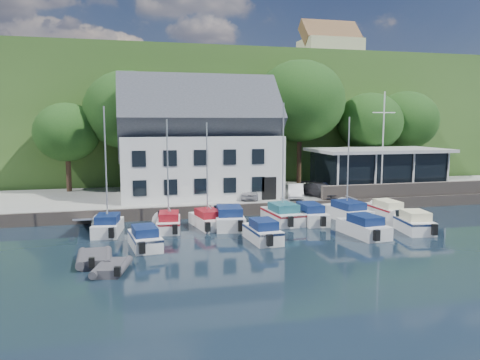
% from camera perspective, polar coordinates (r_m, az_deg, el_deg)
% --- Properties ---
extents(ground, '(180.00, 180.00, 0.00)m').
position_cam_1_polar(ground, '(30.32, 13.47, -7.91)').
color(ground, black).
rests_on(ground, ground).
extents(quay, '(60.00, 13.00, 1.00)m').
position_cam_1_polar(quay, '(46.10, 3.45, -1.96)').
color(quay, gray).
rests_on(quay, ground).
extents(quay_face, '(60.00, 0.30, 1.00)m').
position_cam_1_polar(quay_face, '(40.04, 6.24, -3.37)').
color(quay_face, '#645850').
rests_on(quay_face, ground).
extents(hillside, '(160.00, 75.00, 16.00)m').
position_cam_1_polar(hillside, '(88.99, -5.17, 7.24)').
color(hillside, '#2C4A1B').
rests_on(hillside, ground).
extents(field_patch, '(50.00, 30.00, 0.30)m').
position_cam_1_polar(field_patch, '(98.70, -1.26, 11.98)').
color(field_patch, '#5A6231').
rests_on(field_patch, hillside).
extents(farmhouse, '(10.40, 7.00, 8.20)m').
position_cam_1_polar(farmhouse, '(86.59, 10.90, 15.18)').
color(farmhouse, '#BFB891').
rests_on(farmhouse, hillside).
extents(harbor_building, '(14.40, 8.20, 8.70)m').
position_cam_1_polar(harbor_building, '(43.02, -5.05, 3.88)').
color(harbor_building, silver).
rests_on(harbor_building, quay).
extents(club_pavilion, '(13.20, 7.20, 4.10)m').
position_cam_1_polar(club_pavilion, '(48.87, 16.42, 1.29)').
color(club_pavilion, black).
rests_on(club_pavilion, quay).
extents(seawall, '(18.00, 0.50, 1.20)m').
position_cam_1_polar(seawall, '(45.71, 20.35, -1.08)').
color(seawall, '#645850').
rests_on(seawall, quay).
extents(gangway, '(1.20, 6.00, 1.40)m').
position_cam_1_polar(gangway, '(35.90, -18.26, -5.73)').
color(gangway, silver).
rests_on(gangway, ground).
extents(car_silver, '(2.61, 4.00, 1.27)m').
position_cam_1_polar(car_silver, '(41.28, 1.27, -1.42)').
color(car_silver, silver).
rests_on(car_silver, quay).
extents(car_white, '(2.50, 4.00, 1.25)m').
position_cam_1_polar(car_white, '(41.98, 6.79, -1.34)').
color(car_white, silver).
rests_on(car_white, quay).
extents(car_dgrey, '(2.66, 4.46, 1.21)m').
position_cam_1_polar(car_dgrey, '(43.12, 9.76, -1.20)').
color(car_dgrey, '#2D2C31').
rests_on(car_dgrey, quay).
extents(car_blue, '(2.59, 4.20, 1.34)m').
position_cam_1_polar(car_blue, '(44.86, 12.18, -0.85)').
color(car_blue, navy).
rests_on(car_blue, quay).
extents(flagpole, '(2.28, 0.20, 9.49)m').
position_cam_1_polar(flagpole, '(44.82, 17.02, 4.23)').
color(flagpole, silver).
rests_on(flagpole, quay).
extents(tree_0, '(6.29, 6.29, 8.60)m').
position_cam_1_polar(tree_0, '(48.29, -20.29, 3.75)').
color(tree_0, '#113610').
rests_on(tree_0, quay).
extents(tree_1, '(8.62, 8.62, 11.78)m').
position_cam_1_polar(tree_1, '(47.87, -13.47, 5.88)').
color(tree_1, '#113610').
rests_on(tree_1, quay).
extents(tree_2, '(8.15, 8.15, 11.14)m').
position_cam_1_polar(tree_2, '(49.31, -0.67, 5.73)').
color(tree_2, '#113610').
rests_on(tree_2, quay).
extents(tree_3, '(9.78, 9.78, 13.36)m').
position_cam_1_polar(tree_3, '(51.42, 7.29, 6.97)').
color(tree_3, '#113610').
rests_on(tree_3, quay).
extents(tree_4, '(7.31, 7.31, 9.99)m').
position_cam_1_polar(tree_4, '(54.66, 15.49, 5.00)').
color(tree_4, '#113610').
rests_on(tree_4, quay).
extents(tree_5, '(7.54, 7.54, 10.30)m').
position_cam_1_polar(tree_5, '(58.29, 19.45, 5.13)').
color(tree_5, '#113610').
rests_on(tree_5, quay).
extents(boat_r1_0, '(2.60, 5.50, 8.55)m').
position_cam_1_polar(boat_r1_0, '(33.35, -16.02, 0.84)').
color(boat_r1_0, silver).
rests_on(boat_r1_0, ground).
extents(boat_r1_1, '(2.38, 5.35, 8.39)m').
position_cam_1_polar(boat_r1_1, '(33.47, -8.80, 0.92)').
color(boat_r1_1, silver).
rests_on(boat_r1_1, ground).
extents(boat_r1_2, '(2.82, 6.07, 8.21)m').
position_cam_1_polar(boat_r1_2, '(34.29, -4.04, 0.98)').
color(boat_r1_2, silver).
rests_on(boat_r1_2, ground).
extents(boat_r1_3, '(3.04, 6.67, 1.57)m').
position_cam_1_polar(boat_r1_3, '(34.79, -1.40, -4.45)').
color(boat_r1_3, silver).
rests_on(boat_r1_3, ground).
extents(boat_r1_4, '(2.68, 6.31, 9.50)m').
position_cam_1_polar(boat_r1_4, '(35.75, 5.26, 2.25)').
color(boat_r1_4, silver).
rests_on(boat_r1_4, ground).
extents(boat_r1_5, '(1.99, 6.78, 1.50)m').
position_cam_1_polar(boat_r1_5, '(36.89, 8.39, -3.91)').
color(boat_r1_5, silver).
rests_on(boat_r1_5, ground).
extents(boat_r1_6, '(3.08, 6.87, 9.16)m').
position_cam_1_polar(boat_r1_6, '(37.95, 13.05, 2.13)').
color(boat_r1_6, silver).
rests_on(boat_r1_6, ground).
extents(boat_r1_7, '(1.92, 6.43, 1.40)m').
position_cam_1_polar(boat_r1_7, '(40.25, 17.34, -3.31)').
color(boat_r1_7, silver).
rests_on(boat_r1_7, ground).
extents(boat_r2_0, '(2.41, 5.43, 1.38)m').
position_cam_1_polar(boat_r2_0, '(29.76, -11.53, -6.77)').
color(boat_r2_0, silver).
rests_on(boat_r2_0, ground).
extents(boat_r2_2, '(2.13, 5.21, 1.48)m').
position_cam_1_polar(boat_r2_2, '(30.69, 2.78, -6.12)').
color(boat_r2_2, silver).
rests_on(boat_r2_2, ground).
extents(boat_r2_3, '(2.69, 6.03, 1.48)m').
position_cam_1_polar(boat_r2_3, '(33.22, 14.80, -5.32)').
color(boat_r2_3, silver).
rests_on(boat_r2_3, ground).
extents(boat_r2_4, '(2.74, 5.44, 1.53)m').
position_cam_1_polar(boat_r2_4, '(35.46, 20.36, -4.71)').
color(boat_r2_4, silver).
rests_on(boat_r2_4, ground).
extents(dinghy_0, '(2.03, 3.27, 0.75)m').
position_cam_1_polar(dinghy_0, '(27.29, -17.32, -8.91)').
color(dinghy_0, '#39383D').
rests_on(dinghy_0, ground).
extents(dinghy_1, '(2.26, 3.08, 0.65)m').
position_cam_1_polar(dinghy_1, '(25.52, -15.36, -10.08)').
color(dinghy_1, '#39383D').
rests_on(dinghy_1, ground).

